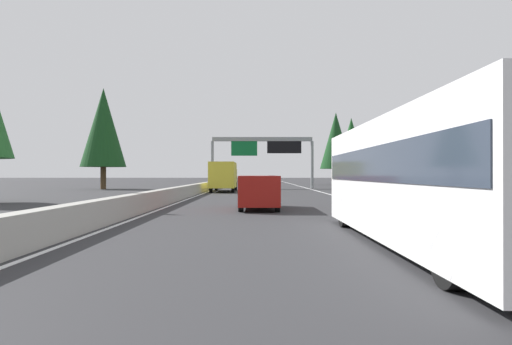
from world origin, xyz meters
The scene contains 13 objects.
ground_plane centered at (60.00, 0.00, 0.00)m, with size 320.00×320.00×0.00m, color #2D2D30.
median_barrier centered at (80.00, 0.30, 0.45)m, with size 180.00×0.56×0.90m, color #9E9B93.
shoulder_stripe_right centered at (70.00, -11.52, 0.01)m, with size 160.00×0.16×0.01m, color silver.
shoulder_stripe_median centered at (70.00, -0.25, 0.01)m, with size 160.00×0.16×0.01m, color silver.
sign_gantry_overhead centered at (52.75, -6.04, 5.05)m, with size 0.50×12.68×6.34m.
bus_near_center centered at (8.77, -9.13, 1.72)m, with size 11.50×2.55×3.10m.
minivan_far_center centered at (20.48, -5.21, 0.95)m, with size 5.00×1.95×1.69m.
box_truck_near_right centered at (43.14, -1.82, 1.61)m, with size 8.50×2.40×2.95m.
sedan_distant_a centered at (107.64, -9.00, 0.68)m, with size 4.40×1.80×1.47m.
conifer_right_near centered at (45.34, -22.47, 5.06)m, with size 3.67×3.67×8.33m.
conifer_right_mid centered at (51.04, -16.48, 5.17)m, with size 3.75×3.75×8.51m.
conifer_right_far centered at (73.71, -18.74, 7.48)m, with size 5.41×5.41×12.30m.
conifer_left_near centered at (50.76, 13.05, 7.31)m, with size 5.29×5.29×12.02m.
Camera 1 is at (-2.08, -5.04, 1.77)m, focal length 31.26 mm.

